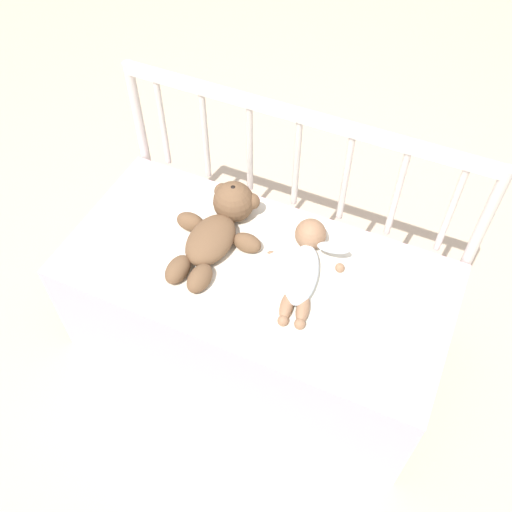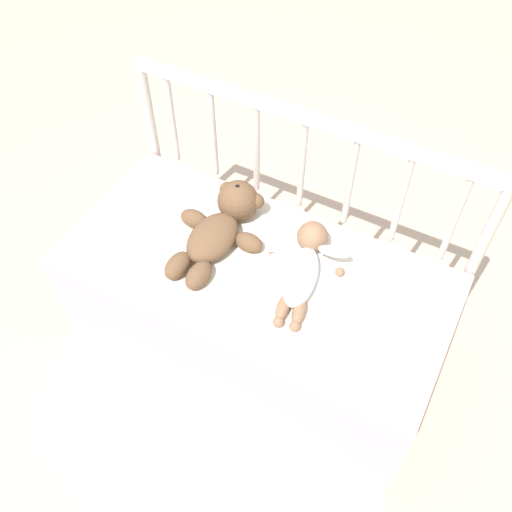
% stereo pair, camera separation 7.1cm
% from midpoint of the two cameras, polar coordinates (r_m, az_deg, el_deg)
% --- Properties ---
extents(ground_plane, '(12.00, 12.00, 0.00)m').
position_cam_midpoint_polar(ground_plane, '(2.21, -0.98, -8.43)').
color(ground_plane, '#C6B293').
extents(crib_mattress, '(1.26, 0.61, 0.45)m').
position_cam_midpoint_polar(crib_mattress, '(2.02, -1.07, -5.20)').
color(crib_mattress, '#EDB7C6').
rests_on(crib_mattress, ground_plane).
extents(crib_rail, '(1.26, 0.04, 0.84)m').
position_cam_midpoint_polar(crib_rail, '(1.93, 2.95, 8.32)').
color(crib_rail, beige).
rests_on(crib_rail, ground_plane).
extents(blanket, '(0.84, 0.53, 0.01)m').
position_cam_midpoint_polar(blanket, '(1.84, -1.37, -0.75)').
color(blanket, silver).
rests_on(blanket, crib_mattress).
extents(teddy_bear, '(0.31, 0.44, 0.14)m').
position_cam_midpoint_polar(teddy_bear, '(1.88, -4.84, 2.92)').
color(teddy_bear, brown).
rests_on(teddy_bear, crib_mattress).
extents(baby, '(0.26, 0.39, 0.10)m').
position_cam_midpoint_polar(baby, '(1.80, 3.71, -0.78)').
color(baby, white).
rests_on(baby, crib_mattress).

